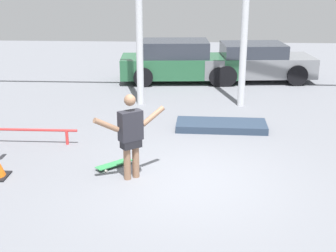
{
  "coord_description": "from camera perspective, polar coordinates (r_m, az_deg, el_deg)",
  "views": [
    {
      "loc": [
        0.08,
        -8.05,
        3.8
      ],
      "look_at": [
        -0.43,
        1.07,
        0.75
      ],
      "focal_mm": 50.0,
      "sensor_mm": 36.0,
      "label": 1
    }
  ],
  "objects": [
    {
      "name": "ground_plane",
      "position": [
        8.9,
        2.4,
        -6.79
      ],
      "size": [
        36.0,
        36.0,
        0.0
      ],
      "primitive_type": "plane",
      "color": "slate"
    },
    {
      "name": "skateboarder",
      "position": [
        8.73,
        -4.57,
        -0.89
      ],
      "size": [
        1.25,
        0.97,
        1.66
      ],
      "rotation": [
        0.0,
        0.0,
        0.64
      ],
      "color": "#8C664C",
      "rests_on": "ground_plane"
    },
    {
      "name": "skateboard",
      "position": [
        9.56,
        -6.56,
        -4.64
      ],
      "size": [
        0.73,
        0.7,
        0.08
      ],
      "rotation": [
        0.0,
        0.0,
        0.76
      ],
      "color": "#338C4C",
      "rests_on": "ground_plane"
    },
    {
      "name": "manual_pad",
      "position": [
        11.81,
        6.5,
        0.06
      ],
      "size": [
        2.27,
        0.96,
        0.17
      ],
      "primitive_type": "cube",
      "rotation": [
        0.0,
        0.0,
        -0.03
      ],
      "color": "#28384C",
      "rests_on": "ground_plane"
    },
    {
      "name": "grind_rail",
      "position": [
        11.22,
        -17.73,
        -0.62
      ],
      "size": [
        2.71,
        0.08,
        0.36
      ],
      "rotation": [
        0.0,
        0.0,
        -0.0
      ],
      "color": "red",
      "rests_on": "ground_plane"
    },
    {
      "name": "parked_car_green",
      "position": [
        16.77,
        1.32,
        7.84
      ],
      "size": [
        4.27,
        2.12,
        1.45
      ],
      "rotation": [
        0.0,
        0.0,
        0.07
      ],
      "color": "#28603D",
      "rests_on": "ground_plane"
    },
    {
      "name": "parked_car_grey",
      "position": [
        17.17,
        10.65,
        7.65
      ],
      "size": [
        4.09,
        2.24,
        1.33
      ],
      "rotation": [
        0.0,
        0.0,
        0.1
      ],
      "color": "slate",
      "rests_on": "ground_plane"
    }
  ]
}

